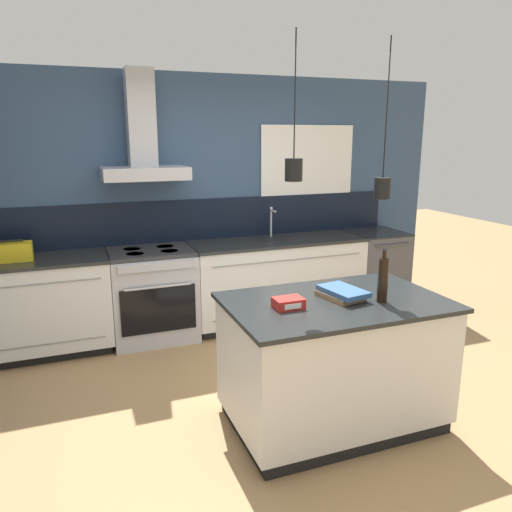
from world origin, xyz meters
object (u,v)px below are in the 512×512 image
Objects in this scene: bottle_on_island at (383,279)px; book_stack at (342,293)px; red_supply_box at (288,303)px; dishwasher at (374,270)px; yellow_toolbox at (12,252)px; oven_range at (153,295)px.

bottle_on_island is 0.29m from book_stack.
bottle_on_island is at bearing -9.73° from red_supply_box.
yellow_toolbox is at bearing 180.00° from dishwasher.
bottle_on_island is at bearing -123.45° from dishwasher.
bottle_on_island is at bearing -41.39° from yellow_toolbox.
bottle_on_island is 1.92× the size of red_supply_box.
bottle_on_island reaches higher than dishwasher.
dishwasher is (2.58, 0.00, 0.00)m from oven_range.
oven_range is 1.00× the size of dishwasher.
oven_range is 2.51× the size of bottle_on_island.
yellow_toolbox is at bearing 179.79° from oven_range.
red_supply_box is (-2.03, -2.00, 0.49)m from dishwasher.
oven_range is at bearing 119.36° from bottle_on_island.
bottle_on_island is 1.07× the size of yellow_toolbox.
red_supply_box is at bearing -135.39° from dishwasher.
book_stack is (-1.61, -1.95, 0.49)m from dishwasher.
book_stack reaches higher than red_supply_box.
red_supply_box reaches higher than dishwasher.
yellow_toolbox reaches higher than dishwasher.
oven_range and dishwasher have the same top height.
dishwasher is at bearing 50.52° from book_stack.
red_supply_box is (-0.42, -0.05, -0.00)m from book_stack.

